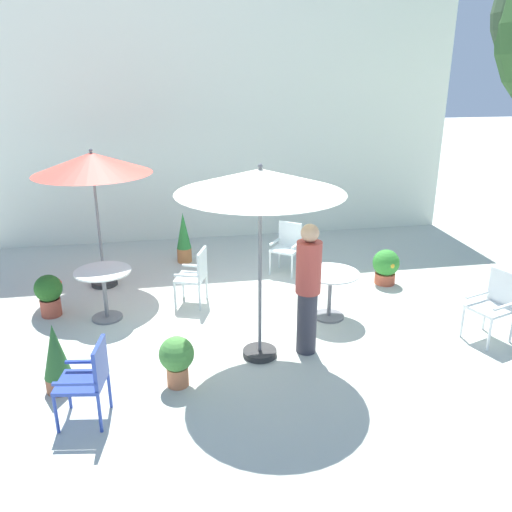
# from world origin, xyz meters

# --- Properties ---
(ground_plane) EXTENTS (60.00, 60.00, 0.00)m
(ground_plane) POSITION_xyz_m (0.00, 0.00, 0.00)
(ground_plane) COLOR beige
(villa_facade) EXTENTS (9.79, 0.30, 4.98)m
(villa_facade) POSITION_xyz_m (0.00, 4.03, 2.49)
(villa_facade) COLOR white
(villa_facade) RESTS_ON ground
(patio_umbrella_0) EXTENTS (2.02, 2.02, 2.50)m
(patio_umbrella_0) POSITION_xyz_m (-0.29, -1.30, 2.27)
(patio_umbrella_0) COLOR #2D2D2D
(patio_umbrella_0) RESTS_ON ground
(patio_umbrella_1) EXTENTS (1.90, 1.90, 2.33)m
(patio_umbrella_1) POSITION_xyz_m (-2.48, 1.50, 2.07)
(patio_umbrella_1) COLOR #2D2D2D
(patio_umbrella_1) RESTS_ON ground
(cafe_table_0) EXTENTS (0.82, 0.82, 0.77)m
(cafe_table_0) POSITION_xyz_m (-2.33, 0.17, 0.54)
(cafe_table_0) COLOR white
(cafe_table_0) RESTS_ON ground
(cafe_table_1) EXTENTS (0.84, 0.84, 0.72)m
(cafe_table_1) POSITION_xyz_m (0.94, -0.38, 0.51)
(cafe_table_1) COLOR white
(cafe_table_1) RESTS_ON ground
(patio_chair_0) EXTENTS (0.64, 0.63, 0.91)m
(patio_chair_0) POSITION_xyz_m (0.76, 1.55, 0.53)
(patio_chair_0) COLOR white
(patio_chair_0) RESTS_ON ground
(patio_chair_1) EXTENTS (0.62, 0.60, 0.97)m
(patio_chair_1) POSITION_xyz_m (2.93, -1.41, 0.55)
(patio_chair_1) COLOR white
(patio_chair_1) RESTS_ON ground
(patio_chair_2) EXTENTS (0.56, 0.59, 0.90)m
(patio_chair_2) POSITION_xyz_m (-0.98, 0.45, 0.52)
(patio_chair_2) COLOR silver
(patio_chair_2) RESTS_ON ground
(patio_chair_3) EXTENTS (0.54, 0.52, 0.91)m
(patio_chair_3) POSITION_xyz_m (-2.28, -2.27, 0.53)
(patio_chair_3) COLOR #2B43A0
(patio_chair_3) RESTS_ON ground
(potted_plant_0) EXTENTS (0.28, 0.28, 0.97)m
(potted_plant_0) POSITION_xyz_m (-1.05, 2.42, 0.48)
(potted_plant_0) COLOR #BD723F
(potted_plant_0) RESTS_ON ground
(potted_plant_1) EXTENTS (0.46, 0.46, 0.61)m
(potted_plant_1) POSITION_xyz_m (2.30, 0.69, 0.33)
(potted_plant_1) COLOR #BE563A
(potted_plant_1) RESTS_ON ground
(potted_plant_2) EXTENTS (0.32, 0.32, 0.85)m
(potted_plant_2) POSITION_xyz_m (-2.72, -1.64, 0.42)
(potted_plant_2) COLOR brown
(potted_plant_2) RESTS_ON ground
(potted_plant_3) EXTENTS (0.41, 0.41, 0.62)m
(potted_plant_3) POSITION_xyz_m (-1.37, -1.78, 0.36)
(potted_plant_3) COLOR #C5734A
(potted_plant_3) RESTS_ON ground
(potted_plant_4) EXTENTS (0.41, 0.41, 0.65)m
(potted_plant_4) POSITION_xyz_m (-3.16, 0.43, 0.36)
(potted_plant_4) COLOR #AD4E3A
(potted_plant_4) RESTS_ON ground
(standing_person) EXTENTS (0.35, 0.35, 1.75)m
(standing_person) POSITION_xyz_m (0.33, -1.30, 0.91)
(standing_person) COLOR #33333D
(standing_person) RESTS_ON ground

